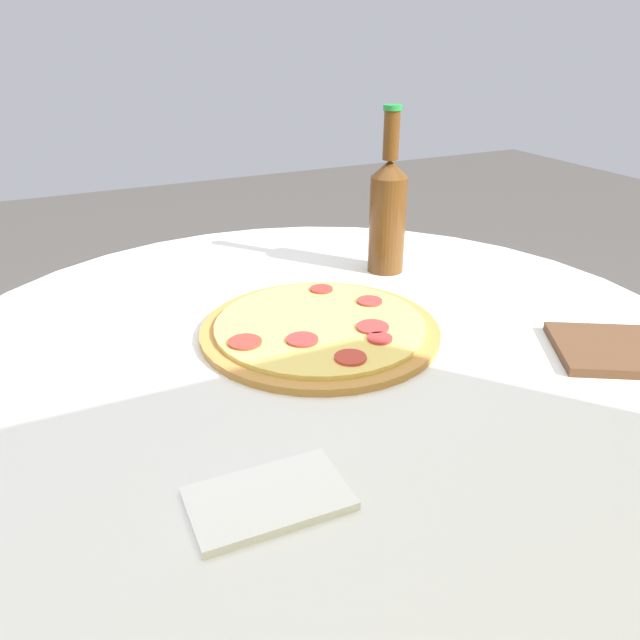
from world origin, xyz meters
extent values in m
cylinder|color=silver|center=(0.00, 0.00, 0.35)|extent=(0.08, 0.08, 0.65)
cylinder|color=silver|center=(0.00, 0.00, 0.69)|extent=(1.04, 1.04, 0.02)
cylinder|color=#B77F3D|center=(-0.01, -0.02, 0.70)|extent=(0.32, 0.32, 0.01)
cylinder|color=#EACC60|center=(-0.01, -0.02, 0.71)|extent=(0.28, 0.28, 0.01)
cylinder|color=#B5322C|center=(-0.06, -0.13, 0.72)|extent=(0.03, 0.03, 0.00)
cylinder|color=#A93533|center=(-0.07, 0.02, 0.72)|extent=(0.04, 0.04, 0.00)
cylinder|color=#B43729|center=(0.00, 0.08, 0.72)|extent=(0.04, 0.04, 0.00)
cylinder|color=#A3362C|center=(0.10, -0.01, 0.72)|extent=(0.04, 0.04, 0.00)
cylinder|color=#A33634|center=(-0.11, -0.05, 0.72)|extent=(0.04, 0.04, 0.00)
cylinder|color=#B63131|center=(-0.06, 0.05, 0.72)|extent=(0.03, 0.03, 0.00)
cylinder|color=#AA3432|center=(0.03, 0.01, 0.72)|extent=(0.04, 0.04, 0.00)
cylinder|color=#563314|center=(-0.22, -0.19, 0.78)|extent=(0.06, 0.06, 0.16)
cone|color=#563314|center=(-0.22, -0.19, 0.87)|extent=(0.06, 0.06, 0.03)
cylinder|color=#563314|center=(-0.22, -0.19, 0.92)|extent=(0.03, 0.03, 0.07)
cylinder|color=#1E8438|center=(-0.22, -0.19, 0.96)|extent=(0.03, 0.03, 0.01)
cube|color=brown|center=(-0.31, 0.19, 0.71)|extent=(0.18, 0.18, 0.01)
cube|color=white|center=(0.17, 0.25, 0.70)|extent=(0.14, 0.09, 0.01)
camera|label=1|loc=(0.32, 0.65, 1.08)|focal=35.00mm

